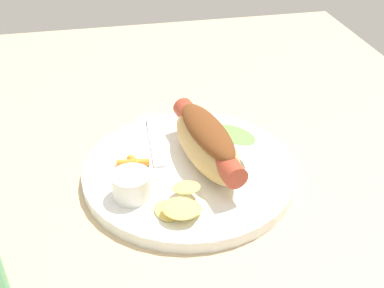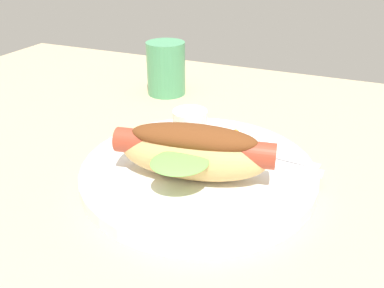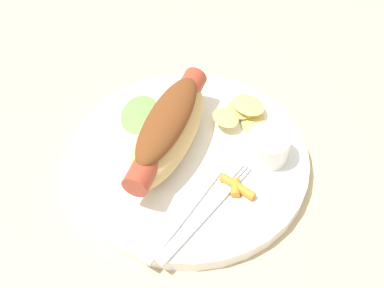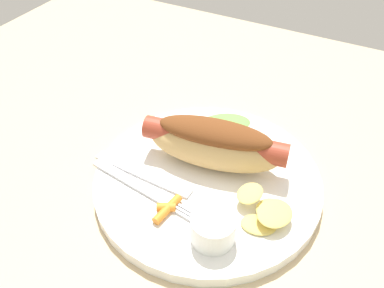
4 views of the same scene
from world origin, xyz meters
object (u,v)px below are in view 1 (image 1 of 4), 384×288
object	(u,v)px
fork	(141,144)
chips_pile	(180,205)
carrot_garnish	(134,162)
knife	(154,138)
plate	(191,171)
sauce_ramekin	(132,185)
hot_dog	(207,141)

from	to	relation	value
fork	chips_pile	distance (cm)	14.64
carrot_garnish	chips_pile	bearing A→B (deg)	-156.42
fork	knife	bearing A→B (deg)	125.14
plate	fork	distance (cm)	8.46
sauce_ramekin	chips_pile	bearing A→B (deg)	-127.55
sauce_ramekin	carrot_garnish	world-z (taller)	sauce_ramekin
chips_pile	carrot_garnish	xyz separation A→B (cm)	(9.84, 4.29, -0.47)
fork	knife	distance (cm)	2.20
chips_pile	knife	bearing A→B (deg)	3.19
carrot_garnish	sauce_ramekin	bearing A→B (deg)	172.64
plate	chips_pile	size ratio (longest dim) A/B	3.70
plate	knife	world-z (taller)	knife
sauce_ramekin	chips_pile	world-z (taller)	sauce_ramekin
fork	carrot_garnish	bearing A→B (deg)	-10.28
knife	fork	bearing A→B (deg)	-60.38
plate	sauce_ramekin	distance (cm)	9.47
knife	sauce_ramekin	bearing A→B (deg)	-17.76
sauce_ramekin	carrot_garnish	size ratio (longest dim) A/B	1.09
hot_dog	sauce_ramekin	world-z (taller)	hot_dog
carrot_garnish	fork	bearing A→B (deg)	-18.20
sauce_ramekin	carrot_garnish	distance (cm)	6.09
hot_dog	carrot_garnish	distance (cm)	9.93
plate	carrot_garnish	xyz separation A→B (cm)	(1.56, 7.28, 1.29)
plate	chips_pile	bearing A→B (deg)	160.16
knife	carrot_garnish	world-z (taller)	carrot_garnish
hot_dog	chips_pile	bearing A→B (deg)	-40.62
sauce_ramekin	knife	world-z (taller)	sauce_ramekin
plate	carrot_garnish	size ratio (longest dim) A/B	6.40
plate	knife	bearing A→B (deg)	28.48
plate	knife	distance (cm)	8.11
hot_dog	fork	distance (cm)	10.28
hot_dog	chips_pile	xyz separation A→B (cm)	(-8.64, 5.16, -2.32)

